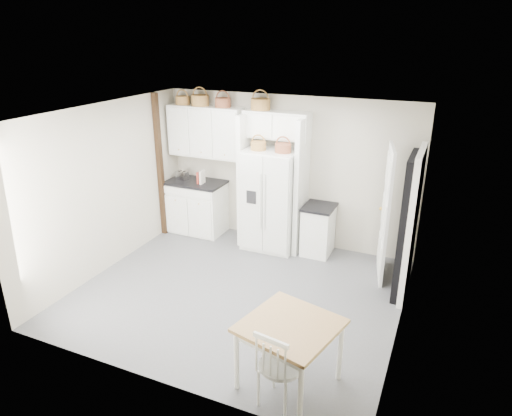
% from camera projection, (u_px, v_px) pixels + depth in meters
% --- Properties ---
extents(floor, '(4.50, 4.50, 0.00)m').
position_uv_depth(floor, '(239.00, 292.00, 6.68)').
color(floor, '#505050').
rests_on(floor, ground).
extents(ceiling, '(4.50, 4.50, 0.00)m').
position_uv_depth(ceiling, '(236.00, 114.00, 5.74)').
color(ceiling, white).
rests_on(ceiling, wall_back).
extents(wall_back, '(4.50, 0.00, 4.50)m').
position_uv_depth(wall_back, '(288.00, 171.00, 7.92)').
color(wall_back, '#B7AE9F').
rests_on(wall_back, floor).
extents(wall_left, '(0.00, 4.00, 4.00)m').
position_uv_depth(wall_left, '(107.00, 188.00, 7.05)').
color(wall_left, '#B7AE9F').
rests_on(wall_left, floor).
extents(wall_right, '(0.00, 4.00, 4.00)m').
position_uv_depth(wall_right, '(409.00, 237.00, 5.37)').
color(wall_right, '#B7AE9F').
rests_on(wall_right, floor).
extents(refrigerator, '(0.90, 0.73, 1.75)m').
position_uv_depth(refrigerator, '(272.00, 200.00, 7.82)').
color(refrigerator, white).
rests_on(refrigerator, floor).
extents(base_cab_left, '(1.02, 0.65, 0.95)m').
position_uv_depth(base_cab_left, '(197.00, 207.00, 8.59)').
color(base_cab_left, white).
rests_on(base_cab_left, floor).
extents(base_cab_right, '(0.47, 0.56, 0.82)m').
position_uv_depth(base_cab_right, '(318.00, 231.00, 7.73)').
color(base_cab_right, white).
rests_on(base_cab_right, floor).
extents(dining_table, '(1.10, 1.10, 0.76)m').
position_uv_depth(dining_table, '(289.00, 354.00, 4.82)').
color(dining_table, olive).
rests_on(dining_table, floor).
extents(windsor_chair, '(0.50, 0.47, 0.91)m').
position_uv_depth(windsor_chair, '(280.00, 366.00, 4.54)').
color(windsor_chair, white).
rests_on(windsor_chair, floor).
extents(counter_left, '(1.07, 0.69, 0.04)m').
position_uv_depth(counter_left, '(196.00, 182.00, 8.41)').
color(counter_left, black).
rests_on(counter_left, base_cab_left).
extents(counter_right, '(0.50, 0.60, 0.04)m').
position_uv_depth(counter_right, '(319.00, 207.00, 7.57)').
color(counter_right, black).
rests_on(counter_right, base_cab_right).
extents(toaster, '(0.24, 0.17, 0.15)m').
position_uv_depth(toaster, '(182.00, 175.00, 8.47)').
color(toaster, silver).
rests_on(toaster, counter_left).
extents(cookbook_red, '(0.07, 0.15, 0.22)m').
position_uv_depth(cookbook_red, '(200.00, 177.00, 8.25)').
color(cookbook_red, '#BB392A').
rests_on(cookbook_red, counter_left).
extents(cookbook_cream, '(0.04, 0.16, 0.24)m').
position_uv_depth(cookbook_cream, '(202.00, 177.00, 8.22)').
color(cookbook_cream, silver).
rests_on(cookbook_cream, counter_left).
extents(basket_upper_a, '(0.26, 0.26, 0.15)m').
position_uv_depth(basket_upper_a, '(183.00, 100.00, 8.10)').
color(basket_upper_a, olive).
rests_on(basket_upper_a, upper_cabinet).
extents(basket_upper_b, '(0.31, 0.31, 0.18)m').
position_uv_depth(basket_upper_b, '(200.00, 100.00, 7.96)').
color(basket_upper_b, olive).
rests_on(basket_upper_b, upper_cabinet).
extents(basket_upper_c, '(0.28, 0.28, 0.16)m').
position_uv_depth(basket_upper_c, '(223.00, 103.00, 7.80)').
color(basket_upper_c, brown).
rests_on(basket_upper_c, upper_cabinet).
extents(basket_bridge_a, '(0.33, 0.33, 0.19)m').
position_uv_depth(basket_bridge_a, '(260.00, 104.00, 7.53)').
color(basket_bridge_a, olive).
rests_on(basket_bridge_a, bridge_cabinet).
extents(basket_fridge_a, '(0.26, 0.26, 0.14)m').
position_uv_depth(basket_fridge_a, '(258.00, 146.00, 7.48)').
color(basket_fridge_a, olive).
rests_on(basket_fridge_a, refrigerator).
extents(basket_fridge_b, '(0.27, 0.27, 0.14)m').
position_uv_depth(basket_fridge_b, '(283.00, 148.00, 7.31)').
color(basket_fridge_b, brown).
rests_on(basket_fridge_b, refrigerator).
extents(upper_cabinet, '(1.40, 0.34, 0.90)m').
position_uv_depth(upper_cabinet, '(206.00, 132.00, 8.12)').
color(upper_cabinet, white).
rests_on(upper_cabinet, wall_back).
extents(bridge_cabinet, '(1.12, 0.34, 0.45)m').
position_uv_depth(bridge_cabinet, '(277.00, 125.00, 7.53)').
color(bridge_cabinet, white).
rests_on(bridge_cabinet, wall_back).
extents(fridge_panel_left, '(0.08, 0.60, 2.30)m').
position_uv_depth(fridge_panel_left, '(246.00, 180.00, 7.97)').
color(fridge_panel_left, white).
rests_on(fridge_panel_left, floor).
extents(fridge_panel_right, '(0.08, 0.60, 2.30)m').
position_uv_depth(fridge_panel_right, '(302.00, 187.00, 7.58)').
color(fridge_panel_right, white).
rests_on(fridge_panel_right, floor).
extents(trim_post, '(0.09, 0.09, 2.60)m').
position_uv_depth(trim_post, '(160.00, 167.00, 8.19)').
color(trim_post, black).
rests_on(trim_post, floor).
extents(doorway_void, '(0.18, 0.85, 2.05)m').
position_uv_depth(doorway_void, '(408.00, 227.00, 6.36)').
color(doorway_void, black).
rests_on(doorway_void, floor).
extents(door_slab, '(0.21, 0.79, 2.05)m').
position_uv_depth(door_slab, '(386.00, 214.00, 6.78)').
color(door_slab, white).
rests_on(door_slab, floor).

